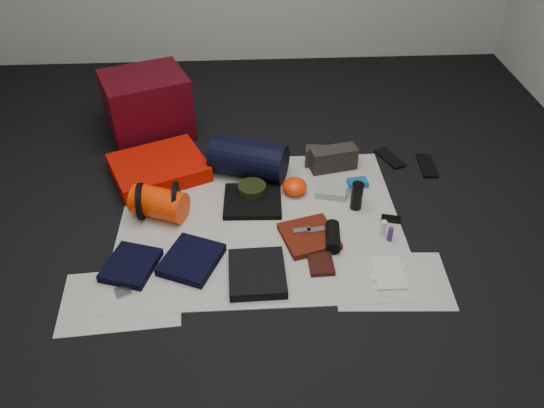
{
  "coord_description": "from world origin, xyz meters",
  "views": [
    {
      "loc": [
        -0.06,
        -2.31,
        2.0
      ],
      "look_at": [
        0.07,
        0.03,
        0.1
      ],
      "focal_mm": 35.0,
      "sensor_mm": 36.0,
      "label": 1
    }
  ],
  "objects": [
    {
      "name": "newspaper_sheet_front_right",
      "position": [
        0.65,
        -0.5,
        0.0
      ],
      "size": [
        0.6,
        0.43,
        0.0
      ],
      "primitive_type": "cube",
      "rotation": [
        0.0,
        0.0,
        -0.05
      ],
      "color": "silver",
      "rests_on": "floor"
    },
    {
      "name": "boonie_crown",
      "position": [
        -0.04,
        0.23,
        0.05
      ],
      "size": [
        0.17,
        0.17,
        0.07
      ],
      "primitive_type": "cylinder",
      "color": "black",
      "rests_on": "boonie_brim"
    },
    {
      "name": "boonie_brim",
      "position": [
        -0.04,
        0.23,
        0.01
      ],
      "size": [
        0.3,
        0.3,
        0.01
      ],
      "primitive_type": "cylinder",
      "rotation": [
        0.0,
        0.0,
        -0.08
      ],
      "color": "black",
      "rests_on": "newspaper_mat"
    },
    {
      "name": "black_tshirt",
      "position": [
        -0.04,
        0.16,
        0.02
      ],
      "size": [
        0.35,
        0.33,
        0.03
      ],
      "primitive_type": "cube",
      "rotation": [
        0.0,
        0.0,
        -0.04
      ],
      "color": "black",
      "rests_on": "newspaper_mat"
    },
    {
      "name": "trousers_charcoal",
      "position": [
        -0.03,
        -0.44,
        0.03
      ],
      "size": [
        0.29,
        0.33,
        0.05
      ],
      "primitive_type": "cube",
      "rotation": [
        0.0,
        0.0,
        0.02
      ],
      "color": "black",
      "rests_on": "newspaper_mat"
    },
    {
      "name": "sleeping_pad",
      "position": [
        -0.63,
        0.49,
        0.06
      ],
      "size": [
        0.7,
        0.64,
        0.1
      ],
      "primitive_type": "cube",
      "rotation": [
        0.0,
        0.0,
        0.41
      ],
      "color": "red",
      "rests_on": "newspaper_mat"
    },
    {
      "name": "flip_flop_right",
      "position": [
        1.12,
        0.49,
        0.01
      ],
      "size": [
        0.12,
        0.27,
        0.01
      ],
      "primitive_type": "cube",
      "rotation": [
        0.0,
        0.0,
        -0.08
      ],
      "color": "black",
      "rests_on": "floor"
    },
    {
      "name": "cyan_case",
      "position": [
        0.62,
        0.3,
        0.03
      ],
      "size": [
        0.13,
        0.09,
        0.04
      ],
      "primitive_type": "cube",
      "rotation": [
        0.0,
        0.0,
        0.12
      ],
      "color": "#0F5291",
      "rests_on": "newspaper_mat"
    },
    {
      "name": "stuff_sack",
      "position": [
        -0.57,
        0.08,
        0.1
      ],
      "size": [
        0.35,
        0.28,
        0.18
      ],
      "primitive_type": "cylinder",
      "rotation": [
        0.0,
        1.57,
        -0.38
      ],
      "color": "#FE3204",
      "rests_on": "newspaper_mat"
    },
    {
      "name": "energy_bar_a",
      "position": [
        0.22,
        -0.15,
        0.05
      ],
      "size": [
        0.1,
        0.05,
        0.01
      ],
      "primitive_type": "cube",
      "rotation": [
        0.0,
        0.0,
        0.14
      ],
      "color": "#B5B4B9",
      "rests_on": "red_shirt"
    },
    {
      "name": "map_printout",
      "position": [
        0.65,
        -0.44,
        0.01
      ],
      "size": [
        0.22,
        0.24,
        0.01
      ],
      "primitive_type": "cube",
      "rotation": [
        0.0,
        0.0,
        -0.53
      ],
      "color": "beige",
      "rests_on": "newspaper_mat"
    },
    {
      "name": "compact_camera",
      "position": [
        0.56,
        0.19,
        0.02
      ],
      "size": [
        0.1,
        0.08,
        0.04
      ],
      "primitive_type": "cube",
      "rotation": [
        0.0,
        0.0,
        -0.3
      ],
      "color": "#B5B4B9",
      "rests_on": "newspaper_mat"
    },
    {
      "name": "key_cluster",
      "position": [
        -0.7,
        -0.51,
        0.01
      ],
      "size": [
        0.1,
        0.1,
        0.01
      ],
      "primitive_type": "cube",
      "rotation": [
        0.0,
        0.0,
        0.4
      ],
      "color": "#B5B4B9",
      "rests_on": "newspaper_mat"
    },
    {
      "name": "toiletry_clear",
      "position": [
        0.68,
        -0.16,
        0.05
      ],
      "size": [
        0.04,
        0.04,
        0.1
      ],
      "primitive_type": "cylinder",
      "rotation": [
        0.0,
        0.0,
        0.34
      ],
      "color": "silver",
      "rests_on": "newspaper_mat"
    },
    {
      "name": "newspaper_sheet_front_left",
      "position": [
        -0.7,
        -0.55,
        0.0
      ],
      "size": [
        0.61,
        0.44,
        0.0
      ],
      "primitive_type": "cube",
      "rotation": [
        0.0,
        0.0,
        0.07
      ],
      "color": "silver",
      "rests_on": "floor"
    },
    {
      "name": "red_cabinet",
      "position": [
        -0.74,
        1.01,
        0.22
      ],
      "size": [
        0.67,
        0.61,
        0.45
      ],
      "primitive_type": "cube",
      "rotation": [
        0.0,
        0.0,
        0.37
      ],
      "color": "#48050F",
      "rests_on": "floor"
    },
    {
      "name": "energy_bar_b",
      "position": [
        0.3,
        -0.15,
        0.05
      ],
      "size": [
        0.1,
        0.05,
        0.01
      ],
      "primitive_type": "cube",
      "rotation": [
        0.0,
        0.0,
        0.14
      ],
      "color": "#B5B4B9",
      "rests_on": "red_shirt"
    },
    {
      "name": "water_bottle",
      "position": [
        0.57,
        0.09,
        0.09
      ],
      "size": [
        0.08,
        0.08,
        0.17
      ],
      "primitive_type": "cylinder",
      "rotation": [
        0.0,
        0.0,
        -0.19
      ],
      "color": "black",
      "rests_on": "newspaper_mat"
    },
    {
      "name": "trousers_navy_b",
      "position": [
        -0.37,
        -0.32,
        0.03
      ],
      "size": [
        0.36,
        0.38,
        0.05
      ],
      "primitive_type": "cube",
      "rotation": [
        0.0,
        0.0,
        -0.41
      ],
      "color": "black",
      "rests_on": "newspaper_mat"
    },
    {
      "name": "first_aid_pouch",
      "position": [
        0.44,
        0.23,
        0.03
      ],
      "size": [
        0.21,
        0.18,
        0.05
      ],
      "primitive_type": "cube",
      "rotation": [
        0.0,
        0.0,
        -0.24
      ],
      "color": "#919991",
      "rests_on": "newspaper_mat"
    },
    {
      "name": "speaker",
      "position": [
        0.39,
        -0.2,
        0.05
      ],
      "size": [
        0.1,
        0.21,
        0.08
      ],
      "primitive_type": "cylinder",
      "rotation": [
        1.57,
        0.0,
        -0.12
      ],
      "color": "black",
      "rests_on": "newspaper_mat"
    },
    {
      "name": "sack_strap_left",
      "position": [
        -0.67,
        0.08,
        0.11
      ],
      "size": [
        0.02,
        0.22,
        0.22
      ],
      "primitive_type": "cylinder",
      "rotation": [
        0.0,
        1.57,
        0.0
      ],
      "color": "black",
      "rests_on": "newspaper_mat"
    },
    {
      "name": "navy_duffel",
      "position": [
        -0.05,
        0.45,
        0.13
      ],
      "size": [
        0.52,
        0.39,
        0.24
      ],
      "primitive_type": "cylinder",
      "rotation": [
        0.0,
        1.57,
        -0.36
      ],
      "color": "black",
      "rests_on": "newspaper_mat"
    },
    {
      "name": "floor",
      "position": [
        0.0,
        0.0,
        -0.01
      ],
      "size": [
        4.5,
        4.5,
        0.02
      ],
      "primitive_type": "cube",
      "color": "black",
      "rests_on": "ground"
    },
    {
      "name": "hiking_boot_right",
      "position": [
        0.49,
        0.5,
        0.08
      ],
      "size": [
        0.31,
        0.17,
        0.15
      ],
      "primitive_type": "cube",
      "rotation": [
        0.0,
        0.0,
        0.21
      ],
      "color": "#2D2723",
      "rests_on": "newspaper_mat"
    },
    {
      "name": "hiking_boot_left",
      "position": [
        0.44,
        0.54,
        0.07
      ],
      "size": [
        0.26,
        0.13,
        0.13
      ],
      "primitive_type": "cube",
      "rotation": [
        0.0,
        0.0,
        -0.15
      ],
      "color": "#2D2723",
      "rests_on": "newspaper_mat"
    },
    {
      "name": "red_shirt",
      "position": [
        0.26,
        -0.17,
        0.02
      ],
      "size": [
        0.35,
        0.35,
        0.04
      ],
      "primitive_type": "cube",
      "rotation": [
        0.0,
        0.0,
        0.27
      ],
      "color": "#551509",
      "rests_on": "newspaper_mat"
    },
    {
      "name": "orange_stuff_sack",
      "position": [
        0.22,
        0.25,
        0.05
      ],
      "size": [
        0.18,
        0.18,
        0.1
      ],
      "primitive_type": "ellipsoid",
      "rotation": [
        0.0,
        0.0,
        0.2
      ],
      "color": "#FE3204",
      "rests_on": "newspaper_mat"
    },
    {
      "name": "map_booklet",
      "position": [
        0.64,
        -0.46,
        0.01
      ],
      "size": [
        0.16,
        0.23,
        0.01
      ],
      "primitive_type": "cube",
      "rotation": [
        0.0,
        0.0,
        -0.02
      ],
      "color": "beige",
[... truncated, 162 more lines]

